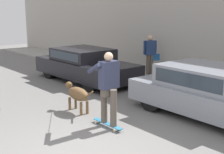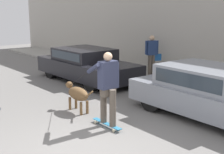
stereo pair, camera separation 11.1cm
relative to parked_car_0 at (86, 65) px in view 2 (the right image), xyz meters
name	(u,v)px [view 2 (the right image)]	position (x,y,z in m)	size (l,w,h in m)	color
parked_car_0	(86,65)	(0.00, 0.00, 0.00)	(4.28, 1.82, 1.20)	black
parked_car_1	(210,93)	(5.20, 0.00, 0.03)	(4.09, 1.90, 1.26)	black
dog	(78,94)	(2.75, -2.23, -0.12)	(1.25, 0.37, 0.72)	brown
skateboarder	(108,86)	(4.13, -2.34, 0.38)	(2.23, 0.61, 1.71)	beige
pedestrian_with_bag	(152,53)	(1.07, 2.37, 0.35)	(0.39, 0.62, 1.52)	brown
fire_hydrant	(68,61)	(-2.56, 0.80, -0.25)	(0.18, 0.18, 0.66)	gold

